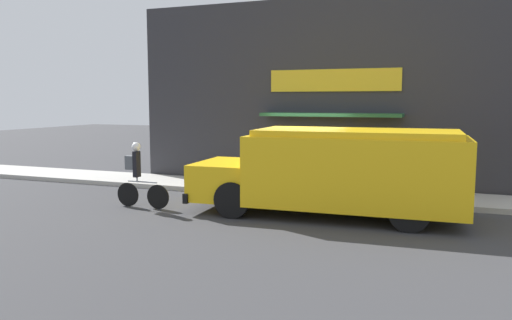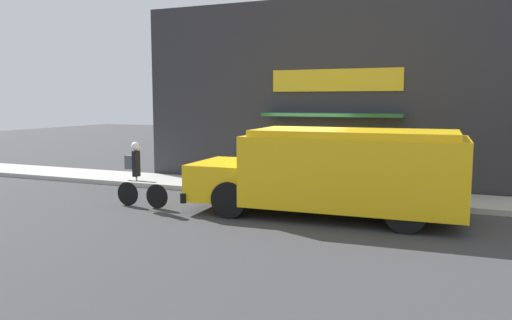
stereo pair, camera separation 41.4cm
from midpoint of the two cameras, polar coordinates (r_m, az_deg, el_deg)
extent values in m
plane|color=#38383A|center=(14.13, 5.46, -4.56)|extent=(70.00, 70.00, 0.00)
cube|color=#ADAAA3|center=(15.07, 6.58, -3.58)|extent=(28.00, 2.00, 0.15)
cube|color=#2D2D33|center=(15.93, 7.87, 7.47)|extent=(12.21, 0.18, 5.96)
cube|color=gold|center=(15.70, 9.82, 8.98)|extent=(4.06, 0.05, 0.68)
cube|color=#235633|center=(15.30, 9.40, 5.12)|extent=(4.26, 0.85, 0.10)
cube|color=yellow|center=(12.00, 12.05, -1.24)|extent=(5.09, 2.48, 1.65)
cube|color=yellow|center=(12.92, -2.40, -2.19)|extent=(1.57, 2.17, 0.91)
cube|color=yellow|center=(11.91, 12.15, 3.04)|extent=(4.69, 2.29, 0.15)
cube|color=black|center=(13.26, -5.20, -3.53)|extent=(0.21, 2.25, 0.24)
cube|color=red|center=(13.61, 7.16, 0.15)|extent=(0.04, 0.44, 0.44)
cylinder|color=black|center=(13.71, 1.09, -3.03)|extent=(0.88, 0.29, 0.87)
cylinder|color=black|center=(11.89, -2.04, -4.56)|extent=(0.88, 0.29, 0.87)
cylinder|color=black|center=(12.98, 18.17, -3.94)|extent=(0.88, 0.29, 0.87)
cylinder|color=black|center=(11.04, 17.78, -5.77)|extent=(0.88, 0.29, 0.87)
cylinder|color=black|center=(13.14, -10.37, -4.11)|extent=(0.63, 0.04, 0.63)
cylinder|color=black|center=(13.65, -13.61, -3.78)|extent=(0.63, 0.04, 0.63)
cylinder|color=#999EA3|center=(13.32, -12.06, -2.40)|extent=(0.87, 0.04, 0.04)
cylinder|color=#999EA3|center=(13.41, -12.63, -2.10)|extent=(0.04, 0.04, 0.12)
cube|color=black|center=(13.35, -12.67, -0.42)|extent=(0.12, 0.20, 0.67)
sphere|color=white|center=(13.30, -12.72, 1.54)|extent=(0.23, 0.23, 0.23)
cube|color=#565B60|center=(13.46, -13.34, -0.25)|extent=(0.26, 0.14, 0.36)
cylinder|color=slate|center=(15.17, 14.88, -1.60)|extent=(0.48, 0.48, 0.95)
cylinder|color=black|center=(15.11, 14.94, 0.25)|extent=(0.49, 0.49, 0.04)
camera|label=1|loc=(0.21, -89.16, 0.10)|focal=35.00mm
camera|label=2|loc=(0.21, 90.84, -0.10)|focal=35.00mm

